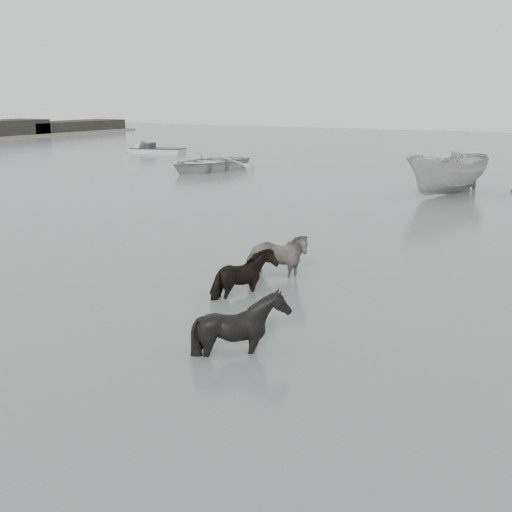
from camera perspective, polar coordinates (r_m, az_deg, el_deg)
name	(u,v)px	position (r m, az deg, el deg)	size (l,w,h in m)	color
ground	(260,328)	(11.85, 0.39, -6.41)	(140.00, 140.00, 0.00)	#55655F
pony_pinto	(276,248)	(15.01, 1.82, 0.68)	(0.72, 1.59, 1.34)	black
pony_dark	(245,266)	(13.55, -0.98, -0.91)	(1.28, 1.09, 1.29)	black
pony_black	(241,310)	(10.54, -1.34, -4.85)	(1.18, 1.32, 1.46)	black
rowboat_lead	(208,161)	(36.73, -4.31, 8.45)	(3.90, 5.46, 1.13)	silver
boat_small	(449,172)	(28.84, 16.74, 7.19)	(1.91, 5.07, 1.96)	#A4A4A0
skiff_outer	(158,148)	(48.36, -8.73, 9.46)	(5.38, 1.60, 0.75)	silver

